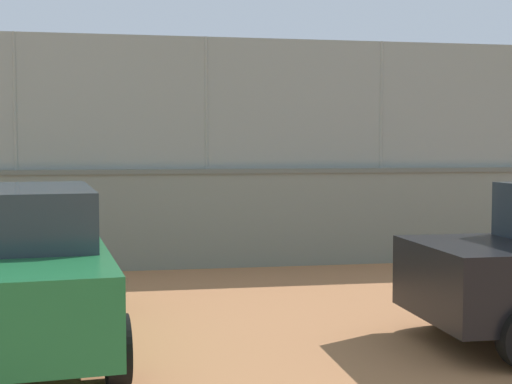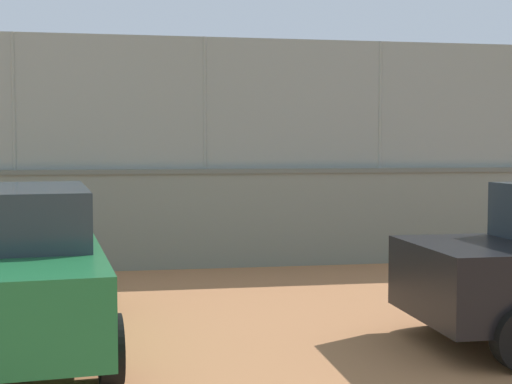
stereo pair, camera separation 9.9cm
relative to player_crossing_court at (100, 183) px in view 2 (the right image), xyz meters
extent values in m
plane|color=#B27247|center=(-4.19, -0.91, -1.00)|extent=(260.00, 260.00, 0.00)
cube|color=gray|center=(-5.35, 9.53, -0.19)|extent=(25.44, 0.65, 1.62)
cube|color=slate|center=(-5.35, 9.53, 0.66)|extent=(25.44, 0.71, 0.08)
cube|color=gray|center=(-5.35, 9.53, 1.82)|extent=(24.93, 0.40, 2.23)
cylinder|color=gray|center=(-5.35, 9.53, 1.82)|extent=(0.07, 0.07, 2.23)
cylinder|color=gray|center=(-2.24, 9.58, 1.82)|extent=(0.07, 0.07, 2.23)
cylinder|color=gray|center=(0.88, 9.62, 1.82)|extent=(0.07, 0.07, 2.23)
cylinder|color=navy|center=(0.06, 0.09, -0.58)|extent=(0.20, 0.20, 0.83)
cylinder|color=navy|center=(-0.01, -0.10, -0.58)|extent=(0.20, 0.20, 0.83)
cylinder|color=orange|center=(0.03, 0.00, 0.14)|extent=(0.44, 0.44, 0.61)
cylinder|color=brown|center=(0.09, 0.30, 0.26)|extent=(0.57, 0.30, 0.17)
cylinder|color=brown|center=(-0.37, -0.18, 0.26)|extent=(0.57, 0.30, 0.17)
sphere|color=brown|center=(0.03, 0.00, 0.56)|extent=(0.23, 0.23, 0.23)
cylinder|color=red|center=(0.03, 0.00, 0.66)|extent=(0.32, 0.32, 0.05)
cylinder|color=black|center=(-0.54, -0.11, 0.26)|extent=(0.29, 0.15, 0.04)
ellipsoid|color=#333338|center=(-0.74, -0.03, 0.26)|extent=(0.29, 0.14, 0.24)
cylinder|color=black|center=(-1.65, 0.57, -0.64)|extent=(0.18, 0.18, 0.71)
cylinder|color=black|center=(-1.70, 0.76, -0.64)|extent=(0.18, 0.18, 0.71)
cylinder|color=beige|center=(-1.67, 0.67, -0.02)|extent=(0.42, 0.42, 0.53)
cylinder|color=#936B4C|center=(-1.55, 0.41, 0.09)|extent=(0.51, 0.22, 0.16)
cylinder|color=#936B4C|center=(-1.45, 1.01, 0.09)|extent=(0.51, 0.22, 0.16)
sphere|color=#936B4C|center=(-1.67, 0.67, 0.35)|extent=(0.20, 0.20, 0.20)
cylinder|color=white|center=(-1.67, 0.67, 0.44)|extent=(0.26, 0.26, 0.05)
cylinder|color=#B2B2B2|center=(-7.76, 7.27, -0.59)|extent=(0.15, 0.15, 0.81)
cylinder|color=#B2B2B2|center=(-7.76, 7.07, -0.59)|extent=(0.15, 0.15, 0.81)
cylinder|color=orange|center=(-7.76, 7.17, 0.11)|extent=(0.34, 0.34, 0.60)
cylinder|color=#936B4C|center=(-7.81, 7.47, 0.23)|extent=(0.57, 0.09, 0.17)
cylinder|color=#936B4C|center=(-8.06, 6.86, 0.23)|extent=(0.57, 0.09, 0.17)
sphere|color=#936B4C|center=(-7.76, 7.17, 0.52)|extent=(0.23, 0.23, 0.23)
cylinder|color=white|center=(-7.76, 7.17, 0.62)|extent=(0.24, 0.24, 0.05)
cylinder|color=black|center=(-8.24, 6.86, 0.23)|extent=(0.30, 0.04, 0.04)
ellipsoid|color=#333338|center=(-8.46, 6.86, 0.23)|extent=(0.30, 0.03, 0.24)
sphere|color=white|center=(-0.18, 0.74, 0.50)|extent=(0.19, 0.19, 0.19)
cube|color=#1E6B38|center=(0.21, 14.28, -0.30)|extent=(2.28, 4.66, 0.76)
cube|color=#28333D|center=(0.24, 14.05, 0.36)|extent=(1.83, 2.68, 0.57)
cylinder|color=black|center=(-0.84, 15.69, -0.69)|extent=(0.27, 0.64, 0.62)
cylinder|color=black|center=(-0.49, 12.66, -0.69)|extent=(0.27, 0.64, 0.62)
cylinder|color=black|center=(-4.56, 14.20, -0.69)|extent=(0.62, 0.21, 0.62)
camera|label=1|loc=(-0.99, 22.10, 1.08)|focal=51.68mm
camera|label=2|loc=(-1.09, 22.12, 1.08)|focal=51.68mm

